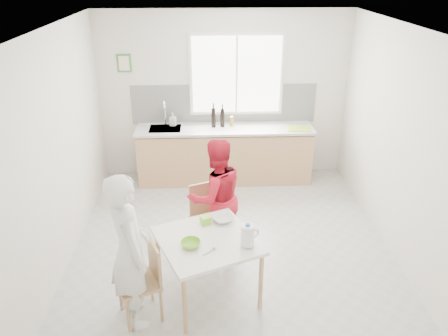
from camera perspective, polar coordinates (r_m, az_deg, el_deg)
The scene contains 21 objects.
ground at distance 5.71m, azimuth 0.96°, elevation -10.27°, with size 4.50×4.50×0.00m, color #B7B7B2.
room_shell at distance 4.93m, azimuth 1.09°, elevation 5.45°, with size 4.50×4.50×4.50m.
window at distance 7.06m, azimuth 1.65°, elevation 12.06°, with size 1.50×0.06×1.30m.
backsplash at distance 7.19m, azimuth -0.01°, elevation 8.38°, with size 3.00×0.02×0.65m, color white.
picture_frame at distance 7.12m, azimuth -12.92°, elevation 13.20°, with size 0.22×0.03×0.28m.
kitchen_counter at distance 7.20m, azimuth 0.05°, elevation 1.55°, with size 2.84×0.64×1.37m.
dining_table at distance 4.61m, azimuth -2.20°, elevation -10.02°, with size 1.24×1.24×0.73m.
chair_left at distance 4.56m, azimuth -10.34°, elevation -13.90°, with size 0.51×0.51×0.85m.
chair_far at distance 5.45m, azimuth -2.15°, elevation -6.12°, with size 0.53×0.53×0.87m.
person_white at distance 4.33m, azimuth -12.22°, elevation -10.62°, with size 0.60×0.39×1.64m, color white.
person_red at distance 5.29m, azimuth -1.05°, elevation -3.79°, with size 0.73×0.57×1.49m, color red.
bowl_green at distance 4.45m, azimuth -4.37°, elevation -9.86°, with size 0.20×0.20×0.06m, color #82CD2F.
bowl_white at distance 4.85m, azimuth -0.10°, elevation -6.60°, with size 0.24×0.24×0.06m, color white.
milk_jug at distance 4.40m, azimuth 3.14°, elevation -8.71°, with size 0.19×0.14×0.24m.
green_box at distance 4.79m, azimuth -2.44°, elevation -6.80°, with size 0.10×0.10×0.09m, color #88D531.
spoon at distance 4.37m, azimuth -2.05°, elevation -10.88°, with size 0.01×0.01×0.16m, color #A5A5AA.
cutting_board at distance 7.05m, azimuth 9.71°, elevation 5.09°, with size 0.35×0.25×0.01m, color #A1C62D.
wine_bottle_a at distance 6.99m, azimuth -1.39°, elevation 6.63°, with size 0.07×0.07×0.32m, color black.
wine_bottle_b at distance 7.01m, azimuth -0.21°, elevation 6.60°, with size 0.07×0.07×0.30m, color black.
jar_amber at distance 7.05m, azimuth 1.00°, elevation 6.12°, with size 0.06×0.06×0.16m, color olive.
soap_bottle at distance 7.13m, azimuth -6.69°, elevation 6.37°, with size 0.09×0.10×0.21m, color #999999.
Camera 1 is at (-0.29, -4.63, 3.32)m, focal length 35.00 mm.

